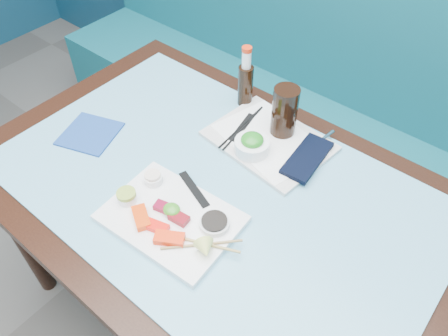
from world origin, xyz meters
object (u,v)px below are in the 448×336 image
Objects in this scene: serving_tray at (269,141)px; seaweed_bowl at (252,146)px; dining_table at (216,206)px; cola_glass at (285,111)px; sashimi_plate at (171,218)px; blue_napkin at (90,134)px; cola_bottle_body at (245,86)px; booth_bench at (339,133)px.

serving_tray is 0.08m from seaweed_bowl.
cola_glass is (0.02, 0.29, 0.18)m from dining_table.
sashimi_plate is 0.43m from blue_napkin.
booth_bench is at bearing 71.71° from cola_bottle_body.
seaweed_bowl is 0.64× the size of blue_napkin.
cola_bottle_body is 0.88× the size of blue_napkin.
seaweed_bowl is 0.14m from cola_glass.
booth_bench is at bearing 97.49° from serving_tray.
sashimi_plate is 0.33m from seaweed_bowl.
booth_bench is 18.84× the size of cola_glass.
seaweed_bowl is at bearing 83.85° from sashimi_plate.
serving_tray is at bearing -88.83° from booth_bench.
sashimi_plate is at bearing -94.18° from cola_glass.
blue_napkin is (-0.43, 0.08, -0.01)m from sashimi_plate.
dining_table is 0.41m from cola_bottle_body.
dining_table is 9.98× the size of cola_bottle_body.
cola_glass reaches higher than serving_tray.
dining_table is at bearing 82.31° from sashimi_plate.
cola_bottle_body reaches higher than serving_tray.
cola_bottle_body reaches higher than seaweed_bowl.
booth_bench is 21.38× the size of cola_bottle_body.
seaweed_bowl is (0.01, 0.33, 0.03)m from sashimi_plate.
sashimi_plate is 2.41× the size of cola_bottle_body.
dining_table is 0.19m from sashimi_plate.
booth_bench is 29.18× the size of seaweed_bowl.
sashimi_plate is 0.96× the size of serving_tray.
dining_table is 8.79× the size of cola_glass.
dining_table is at bearing -90.80° from seaweed_bowl.
booth_bench is 2.14× the size of dining_table.
blue_napkin is at bearing 166.09° from sashimi_plate.
booth_bench reaches higher than sashimi_plate.
booth_bench is 0.72m from serving_tray.
blue_napkin is (-0.44, -0.93, 0.39)m from booth_bench.
sashimi_plate is 0.40m from serving_tray.
cola_glass is at bearing -15.65° from cola_bottle_body.
cola_bottle_body is at bearing 132.30° from seaweed_bowl.
cola_bottle_body is (-0.18, 0.11, 0.06)m from serving_tray.
sashimi_plate is (-0.01, -0.16, 0.10)m from dining_table.
dining_table is 4.14× the size of sashimi_plate.
dining_table is at bearing 11.18° from blue_napkin.
cola_glass is 1.13× the size of cola_bottle_body.
blue_napkin is at bearing -122.52° from cola_bottle_body.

